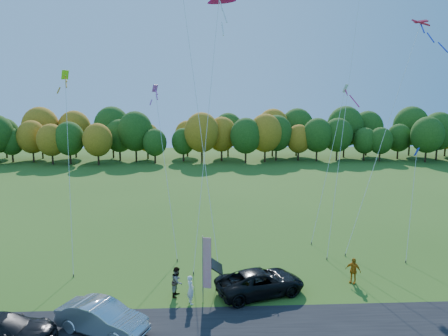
{
  "coord_description": "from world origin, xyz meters",
  "views": [
    {
      "loc": [
        -1.36,
        -22.44,
        11.76
      ],
      "look_at": [
        0.0,
        6.0,
        7.0
      ],
      "focal_mm": 32.0,
      "sensor_mm": 36.0,
      "label": 1
    }
  ],
  "objects_px": {
    "person_east": "(353,271)",
    "feather_flag": "(206,262)",
    "silver_sedan": "(102,318)",
    "black_suv": "(260,282)"
  },
  "relations": [
    {
      "from": "person_east",
      "to": "feather_flag",
      "type": "xyz_separation_m",
      "value": [
        -9.6,
        -2.14,
        1.66
      ]
    },
    {
      "from": "person_east",
      "to": "feather_flag",
      "type": "relative_size",
      "value": 0.42
    },
    {
      "from": "silver_sedan",
      "to": "person_east",
      "type": "bearing_deg",
      "value": -46.92
    },
    {
      "from": "silver_sedan",
      "to": "person_east",
      "type": "height_order",
      "value": "person_east"
    },
    {
      "from": "silver_sedan",
      "to": "person_east",
      "type": "relative_size",
      "value": 2.83
    },
    {
      "from": "black_suv",
      "to": "person_east",
      "type": "height_order",
      "value": "person_east"
    },
    {
      "from": "black_suv",
      "to": "person_east",
      "type": "relative_size",
      "value": 3.21
    },
    {
      "from": "black_suv",
      "to": "silver_sedan",
      "type": "relative_size",
      "value": 1.13
    },
    {
      "from": "black_suv",
      "to": "silver_sedan",
      "type": "height_order",
      "value": "silver_sedan"
    },
    {
      "from": "black_suv",
      "to": "feather_flag",
      "type": "relative_size",
      "value": 1.34
    }
  ]
}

